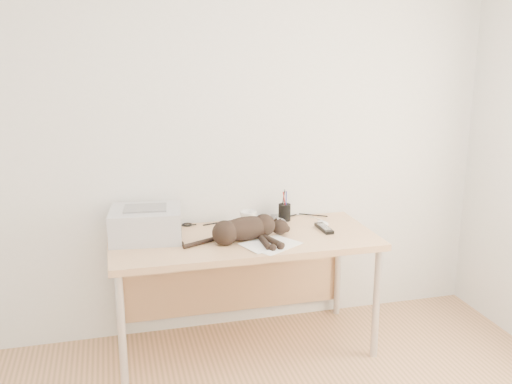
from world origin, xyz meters
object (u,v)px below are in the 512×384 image
object	(u,v)px
mug	(248,219)
mouse	(323,222)
desk	(241,253)
pen_cup	(284,212)
cat	(243,230)
printer	(146,223)

from	to	relation	value
mug	mouse	distance (m)	0.49
desk	pen_cup	distance (m)	0.43
desk	mug	world-z (taller)	mug
cat	mug	size ratio (longest dim) A/B	6.26
printer	mug	size ratio (longest dim) A/B	4.18
desk	mouse	world-z (taller)	mouse
mug	pen_cup	bearing A→B (deg)	13.35
cat	printer	bearing A→B (deg)	149.96
cat	pen_cup	distance (m)	0.49
cat	mouse	xyz separation A→B (m)	(0.58, 0.20, -0.05)
printer	cat	size ratio (longest dim) A/B	0.67
cat	mouse	distance (m)	0.61
pen_cup	cat	bearing A→B (deg)	-137.02
printer	mouse	xyz separation A→B (m)	(1.13, 0.01, -0.08)
desk	cat	bearing A→B (deg)	-96.80
desk	pen_cup	bearing A→B (deg)	27.50
desk	mouse	bearing A→B (deg)	4.00
desk	pen_cup	xyz separation A→B (m)	(0.34, 0.18, 0.19)
printer	mouse	distance (m)	1.13
pen_cup	mouse	world-z (taller)	pen_cup
printer	mouse	size ratio (longest dim) A/B	4.61
mug	mouse	size ratio (longest dim) A/B	1.10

